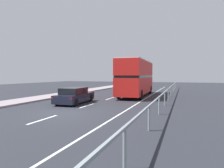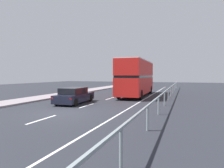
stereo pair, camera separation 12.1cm
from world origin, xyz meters
name	(u,v)px [view 1 (the left image)]	position (x,y,z in m)	size (l,w,h in m)	color
ground_plane	(66,113)	(0.00, 0.00, -0.05)	(75.93, 120.00, 0.10)	#26282F
lane_paint_markings	(131,99)	(2.16, 8.73, 0.00)	(3.67, 46.00, 0.01)	silver
bridge_side_railing	(168,91)	(5.85, 9.00, 0.93)	(0.10, 42.00, 1.14)	gray
double_decker_bus_red	(136,77)	(2.00, 11.82, 2.23)	(2.80, 10.22, 4.16)	red
hatchback_car_near	(75,96)	(-1.63, 3.87, 0.66)	(2.07, 4.57, 1.37)	black
sedan_car_ahead	(122,86)	(-2.32, 20.36, 0.70)	(1.87, 4.19, 1.47)	#1A2431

